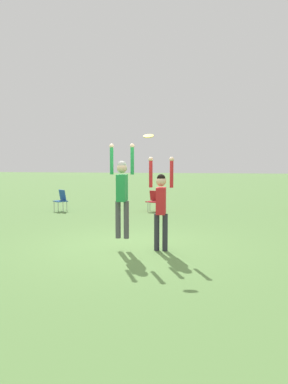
{
  "coord_description": "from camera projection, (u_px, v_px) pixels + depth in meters",
  "views": [
    {
      "loc": [
        1.96,
        -8.46,
        1.99
      ],
      "look_at": [
        0.28,
        0.02,
        1.3
      ],
      "focal_mm": 35.0,
      "sensor_mm": 36.0,
      "label": 1
    }
  ],
  "objects": [
    {
      "name": "ground_plane",
      "position": [
        132.0,
        247.0,
        8.81
      ],
      "size": [
        120.0,
        120.0,
        0.0
      ],
      "primitive_type": "plane",
      "color": "#608C47"
    },
    {
      "name": "person_jumping",
      "position": [
        122.0,
        188.0,
        8.43
      ],
      "size": [
        0.58,
        0.44,
        2.14
      ],
      "rotation": [
        0.0,
        0.0,
        1.64
      ],
      "color": "#4C4C51",
      "rests_on": "ground_plane"
    },
    {
      "name": "person_defending",
      "position": [
        161.0,
        201.0,
        8.34
      ],
      "size": [
        0.57,
        0.43,
        2.11
      ],
      "rotation": [
        0.0,
        0.0,
        -1.5
      ],
      "color": "#2D2D38",
      "rests_on": "ground_plane"
    },
    {
      "name": "frisbee",
      "position": [
        149.0,
        136.0,
        8.09
      ],
      "size": [
        0.23,
        0.22,
        0.1
      ],
      "color": "yellow"
    },
    {
      "name": "camping_chair_1",
      "position": [
        155.0,
        199.0,
        15.16
      ],
      "size": [
        0.72,
        0.77,
        0.83
      ],
      "rotation": [
        0.0,
        0.0,
        2.7
      ],
      "color": "gray",
      "rests_on": "ground_plane"
    },
    {
      "name": "camping_chair_2",
      "position": [
        61.0,
        199.0,
        15.28
      ],
      "size": [
        0.63,
        0.71,
        0.86
      ],
      "rotation": [
        0.0,
        0.0,
        2.47
      ],
      "color": "gray",
      "rests_on": "ground_plane"
    }
  ]
}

